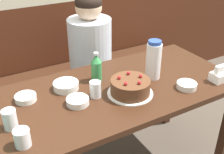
{
  "coord_description": "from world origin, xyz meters",
  "views": [
    {
      "loc": [
        -0.7,
        -1.22,
        1.58
      ],
      "look_at": [
        0.03,
        0.05,
        0.77
      ],
      "focal_mm": 45.0,
      "sensor_mm": 36.0,
      "label": 1
    }
  ],
  "objects_px": {
    "soju_bottle": "(96,68)",
    "napkin_holder": "(220,75)",
    "glass_shot_small": "(22,138)",
    "water_pitcher": "(153,60)",
    "bowl_soup_white": "(66,86)",
    "bowl_side_dish": "(187,85)",
    "birthday_cake": "(130,87)",
    "bowl_sauce_shallow": "(26,98)",
    "glass_water_tall": "(10,119)",
    "bowl_rice_small": "(78,101)",
    "bench_seat": "(67,95)",
    "person_teal_shirt": "(91,68)",
    "glass_tumbler_short": "(95,89)"
  },
  "relations": [
    {
      "from": "soju_bottle",
      "to": "napkin_holder",
      "type": "bearing_deg",
      "value": -30.07
    },
    {
      "from": "glass_shot_small",
      "to": "water_pitcher",
      "type": "bearing_deg",
      "value": 14.42
    },
    {
      "from": "soju_bottle",
      "to": "bowl_soup_white",
      "type": "distance_m",
      "value": 0.21
    },
    {
      "from": "bowl_side_dish",
      "to": "birthday_cake",
      "type": "bearing_deg",
      "value": 160.66
    },
    {
      "from": "birthday_cake",
      "to": "bowl_sauce_shallow",
      "type": "relative_size",
      "value": 2.24
    },
    {
      "from": "napkin_holder",
      "to": "bowl_soup_white",
      "type": "relative_size",
      "value": 0.74
    },
    {
      "from": "bowl_soup_white",
      "to": "glass_water_tall",
      "type": "bearing_deg",
      "value": -150.07
    },
    {
      "from": "napkin_holder",
      "to": "bowl_rice_small",
      "type": "height_order",
      "value": "napkin_holder"
    },
    {
      "from": "napkin_holder",
      "to": "glass_shot_small",
      "type": "relative_size",
      "value": 1.32
    },
    {
      "from": "bench_seat",
      "to": "person_teal_shirt",
      "type": "relative_size",
      "value": 1.83
    },
    {
      "from": "soju_bottle",
      "to": "person_teal_shirt",
      "type": "distance_m",
      "value": 0.57
    },
    {
      "from": "soju_bottle",
      "to": "bowl_side_dish",
      "type": "relative_size",
      "value": 1.6
    },
    {
      "from": "soju_bottle",
      "to": "bowl_rice_small",
      "type": "distance_m",
      "value": 0.28
    },
    {
      "from": "bench_seat",
      "to": "bowl_side_dish",
      "type": "height_order",
      "value": "bowl_side_dish"
    },
    {
      "from": "bowl_rice_small",
      "to": "bench_seat",
      "type": "bearing_deg",
      "value": 74.64
    },
    {
      "from": "soju_bottle",
      "to": "bowl_rice_small",
      "type": "xyz_separation_m",
      "value": [
        -0.21,
        -0.18,
        -0.07
      ]
    },
    {
      "from": "bowl_rice_small",
      "to": "soju_bottle",
      "type": "bearing_deg",
      "value": 41.09
    },
    {
      "from": "glass_water_tall",
      "to": "glass_shot_small",
      "type": "xyz_separation_m",
      "value": [
        0.02,
        -0.15,
        -0.01
      ]
    },
    {
      "from": "glass_water_tall",
      "to": "glass_tumbler_short",
      "type": "distance_m",
      "value": 0.47
    },
    {
      "from": "bowl_sauce_shallow",
      "to": "glass_tumbler_short",
      "type": "relative_size",
      "value": 1.24
    },
    {
      "from": "birthday_cake",
      "to": "bowl_side_dish",
      "type": "height_order",
      "value": "birthday_cake"
    },
    {
      "from": "bowl_soup_white",
      "to": "glass_shot_small",
      "type": "height_order",
      "value": "glass_shot_small"
    },
    {
      "from": "napkin_holder",
      "to": "glass_tumbler_short",
      "type": "distance_m",
      "value": 0.78
    },
    {
      "from": "bowl_rice_small",
      "to": "glass_shot_small",
      "type": "bearing_deg",
      "value": -152.21
    },
    {
      "from": "bowl_soup_white",
      "to": "glass_shot_small",
      "type": "relative_size",
      "value": 1.78
    },
    {
      "from": "bowl_side_dish",
      "to": "bowl_sauce_shallow",
      "type": "relative_size",
      "value": 1.0
    },
    {
      "from": "soju_bottle",
      "to": "glass_water_tall",
      "type": "bearing_deg",
      "value": -159.61
    },
    {
      "from": "bench_seat",
      "to": "glass_water_tall",
      "type": "bearing_deg",
      "value": -123.48
    },
    {
      "from": "bench_seat",
      "to": "bowl_soup_white",
      "type": "bearing_deg",
      "value": -108.77
    },
    {
      "from": "birthday_cake",
      "to": "glass_water_tall",
      "type": "bearing_deg",
      "value": 177.9
    },
    {
      "from": "bowl_soup_white",
      "to": "bowl_side_dish",
      "type": "xyz_separation_m",
      "value": [
        0.62,
        -0.34,
        -0.0
      ]
    },
    {
      "from": "person_teal_shirt",
      "to": "bowl_sauce_shallow",
      "type": "bearing_deg",
      "value": -52.31
    },
    {
      "from": "water_pitcher",
      "to": "person_teal_shirt",
      "type": "bearing_deg",
      "value": 102.67
    },
    {
      "from": "bowl_sauce_shallow",
      "to": "bowl_side_dish",
      "type": "bearing_deg",
      "value": -21.5
    },
    {
      "from": "water_pitcher",
      "to": "birthday_cake",
      "type": "bearing_deg",
      "value": -156.68
    },
    {
      "from": "bench_seat",
      "to": "bowl_side_dish",
      "type": "distance_m",
      "value": 1.22
    },
    {
      "from": "glass_shot_small",
      "to": "bowl_rice_small",
      "type": "bearing_deg",
      "value": 27.79
    },
    {
      "from": "bench_seat",
      "to": "bowl_sauce_shallow",
      "type": "bearing_deg",
      "value": -124.15
    },
    {
      "from": "bowl_soup_white",
      "to": "birthday_cake",
      "type": "bearing_deg",
      "value": -37.8
    },
    {
      "from": "bowl_side_dish",
      "to": "bowl_rice_small",
      "type": "bearing_deg",
      "value": 165.12
    },
    {
      "from": "bowl_sauce_shallow",
      "to": "glass_water_tall",
      "type": "height_order",
      "value": "glass_water_tall"
    },
    {
      "from": "water_pitcher",
      "to": "bowl_sauce_shallow",
      "type": "distance_m",
      "value": 0.78
    },
    {
      "from": "bowl_soup_white",
      "to": "bowl_side_dish",
      "type": "distance_m",
      "value": 0.71
    },
    {
      "from": "bench_seat",
      "to": "bowl_rice_small",
      "type": "height_order",
      "value": "bowl_rice_small"
    },
    {
      "from": "birthday_cake",
      "to": "glass_water_tall",
      "type": "relative_size",
      "value": 2.62
    },
    {
      "from": "bench_seat",
      "to": "napkin_holder",
      "type": "bearing_deg",
      "value": -59.79
    },
    {
      "from": "bowl_side_dish",
      "to": "water_pitcher",
      "type": "bearing_deg",
      "value": 114.52
    },
    {
      "from": "glass_shot_small",
      "to": "napkin_holder",
      "type": "bearing_deg",
      "value": -1.01
    },
    {
      "from": "birthday_cake",
      "to": "bench_seat",
      "type": "bearing_deg",
      "value": 93.88
    },
    {
      "from": "bowl_side_dish",
      "to": "person_teal_shirt",
      "type": "height_order",
      "value": "person_teal_shirt"
    }
  ]
}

